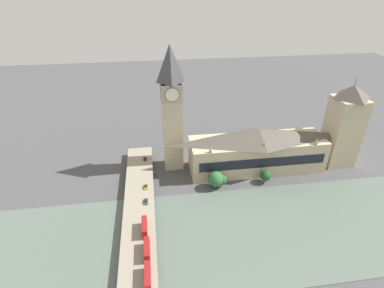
{
  "coord_description": "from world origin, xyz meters",
  "views": [
    {
      "loc": [
        -138.65,
        54.95,
        109.55
      ],
      "look_at": [
        18.75,
        32.57,
        18.68
      ],
      "focal_mm": 28.0,
      "sensor_mm": 36.0,
      "label": 1
    }
  ],
  "objects_px": {
    "double_decker_bus_lead": "(148,276)",
    "car_northbound_lead": "(146,187)",
    "victoria_tower": "(344,126)",
    "double_decker_bus_mid": "(144,227)",
    "car_southbound_lead": "(146,201)",
    "double_decker_bus_rear": "(147,249)",
    "road_bridge": "(139,238)",
    "car_northbound_tail": "(145,159)",
    "clock_tower": "(172,108)",
    "parliament_hall": "(257,149)"
  },
  "relations": [
    {
      "from": "victoria_tower",
      "to": "road_bridge",
      "type": "bearing_deg",
      "value": 112.39
    },
    {
      "from": "clock_tower",
      "to": "double_decker_bus_lead",
      "type": "xyz_separation_m",
      "value": [
        -87.01,
        17.67,
        -33.05
      ]
    },
    {
      "from": "road_bridge",
      "to": "parliament_hall",
      "type": "bearing_deg",
      "value": -54.28
    },
    {
      "from": "parliament_hall",
      "to": "car_northbound_lead",
      "type": "distance_m",
      "value": 72.27
    },
    {
      "from": "double_decker_bus_rear",
      "to": "car_southbound_lead",
      "type": "bearing_deg",
      "value": 0.41
    },
    {
      "from": "double_decker_bus_mid",
      "to": "car_northbound_tail",
      "type": "distance_m",
      "value": 62.49
    },
    {
      "from": "road_bridge",
      "to": "victoria_tower",
      "type": "bearing_deg",
      "value": -67.61
    },
    {
      "from": "road_bridge",
      "to": "double_decker_bus_lead",
      "type": "height_order",
      "value": "double_decker_bus_lead"
    },
    {
      "from": "road_bridge",
      "to": "car_southbound_lead",
      "type": "distance_m",
      "value": 23.37
    },
    {
      "from": "car_southbound_lead",
      "to": "car_northbound_tail",
      "type": "bearing_deg",
      "value": 0.42
    },
    {
      "from": "clock_tower",
      "to": "double_decker_bus_rear",
      "type": "distance_m",
      "value": 82.81
    },
    {
      "from": "car_northbound_lead",
      "to": "car_southbound_lead",
      "type": "relative_size",
      "value": 0.96
    },
    {
      "from": "double_decker_bus_mid",
      "to": "road_bridge",
      "type": "bearing_deg",
      "value": 131.49
    },
    {
      "from": "car_northbound_tail",
      "to": "car_northbound_lead",
      "type": "bearing_deg",
      "value": -179.2
    },
    {
      "from": "victoria_tower",
      "to": "double_decker_bus_mid",
      "type": "bearing_deg",
      "value": 111.85
    },
    {
      "from": "car_northbound_lead",
      "to": "double_decker_bus_lead",
      "type": "bearing_deg",
      "value": -179.72
    },
    {
      "from": "parliament_hall",
      "to": "car_northbound_lead",
      "type": "height_order",
      "value": "parliament_hall"
    },
    {
      "from": "clock_tower",
      "to": "car_northbound_tail",
      "type": "height_order",
      "value": "clock_tower"
    },
    {
      "from": "victoria_tower",
      "to": "car_northbound_lead",
      "type": "distance_m",
      "value": 127.48
    },
    {
      "from": "double_decker_bus_rear",
      "to": "double_decker_bus_mid",
      "type": "bearing_deg",
      "value": 4.11
    },
    {
      "from": "double_decker_bus_lead",
      "to": "car_northbound_lead",
      "type": "relative_size",
      "value": 2.63
    },
    {
      "from": "car_southbound_lead",
      "to": "car_northbound_lead",
      "type": "bearing_deg",
      "value": -0.47
    },
    {
      "from": "road_bridge",
      "to": "car_northbound_lead",
      "type": "height_order",
      "value": "car_northbound_lead"
    },
    {
      "from": "double_decker_bus_lead",
      "to": "double_decker_bus_mid",
      "type": "height_order",
      "value": "double_decker_bus_mid"
    },
    {
      "from": "victoria_tower",
      "to": "double_decker_bus_mid",
      "type": "height_order",
      "value": "victoria_tower"
    },
    {
      "from": "clock_tower",
      "to": "car_northbound_lead",
      "type": "xyz_separation_m",
      "value": [
        -27.7,
        17.96,
        -35.1
      ]
    },
    {
      "from": "double_decker_bus_mid",
      "to": "car_northbound_lead",
      "type": "xyz_separation_m",
      "value": [
        33.0,
        -0.8,
        -2.08
      ]
    },
    {
      "from": "parliament_hall",
      "to": "double_decker_bus_rear",
      "type": "height_order",
      "value": "parliament_hall"
    },
    {
      "from": "double_decker_bus_lead",
      "to": "car_northbound_tail",
      "type": "distance_m",
      "value": 88.79
    },
    {
      "from": "double_decker_bus_mid",
      "to": "double_decker_bus_rear",
      "type": "xyz_separation_m",
      "value": [
        -13.02,
        -0.94,
        -0.22
      ]
    },
    {
      "from": "road_bridge",
      "to": "double_decker_bus_mid",
      "type": "xyz_separation_m",
      "value": [
        2.6,
        -2.94,
        3.7
      ]
    },
    {
      "from": "road_bridge",
      "to": "double_decker_bus_lead",
      "type": "distance_m",
      "value": 24.33
    },
    {
      "from": "clock_tower",
      "to": "car_southbound_lead",
      "type": "height_order",
      "value": "clock_tower"
    },
    {
      "from": "double_decker_bus_mid",
      "to": "car_northbound_lead",
      "type": "height_order",
      "value": "double_decker_bus_mid"
    },
    {
      "from": "parliament_hall",
      "to": "road_bridge",
      "type": "xyz_separation_m",
      "value": [
        -52.81,
        73.45,
        -9.81
      ]
    },
    {
      "from": "victoria_tower",
      "to": "double_decker_bus_lead",
      "type": "relative_size",
      "value": 4.81
    },
    {
      "from": "victoria_tower",
      "to": "car_southbound_lead",
      "type": "xyz_separation_m",
      "value": [
        -29.83,
        124.69,
        -20.79
      ]
    },
    {
      "from": "car_northbound_lead",
      "to": "car_southbound_lead",
      "type": "height_order",
      "value": "car_northbound_lead"
    },
    {
      "from": "parliament_hall",
      "to": "victoria_tower",
      "type": "height_order",
      "value": "victoria_tower"
    },
    {
      "from": "clock_tower",
      "to": "double_decker_bus_lead",
      "type": "distance_m",
      "value": 94.74
    },
    {
      "from": "double_decker_bus_mid",
      "to": "car_northbound_tail",
      "type": "bearing_deg",
      "value": -0.36
    },
    {
      "from": "double_decker_bus_lead",
      "to": "car_northbound_tail",
      "type": "height_order",
      "value": "double_decker_bus_lead"
    },
    {
      "from": "road_bridge",
      "to": "car_southbound_lead",
      "type": "relative_size",
      "value": 34.48
    },
    {
      "from": "clock_tower",
      "to": "victoria_tower",
      "type": "bearing_deg",
      "value": -95.59
    },
    {
      "from": "victoria_tower",
      "to": "double_decker_bus_mid",
      "type": "xyz_separation_m",
      "value": [
        -50.27,
        125.39,
        -18.67
      ]
    },
    {
      "from": "car_northbound_lead",
      "to": "parliament_hall",
      "type": "bearing_deg",
      "value": -76.13
    },
    {
      "from": "clock_tower",
      "to": "road_bridge",
      "type": "xyz_separation_m",
      "value": [
        -63.3,
        21.7,
        -36.72
      ]
    },
    {
      "from": "double_decker_bus_lead",
      "to": "car_northbound_lead",
      "type": "distance_m",
      "value": 59.34
    },
    {
      "from": "victoria_tower",
      "to": "double_decker_bus_rear",
      "type": "bearing_deg",
      "value": 116.96
    },
    {
      "from": "clock_tower",
      "to": "car_southbound_lead",
      "type": "distance_m",
      "value": 56.41
    }
  ]
}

